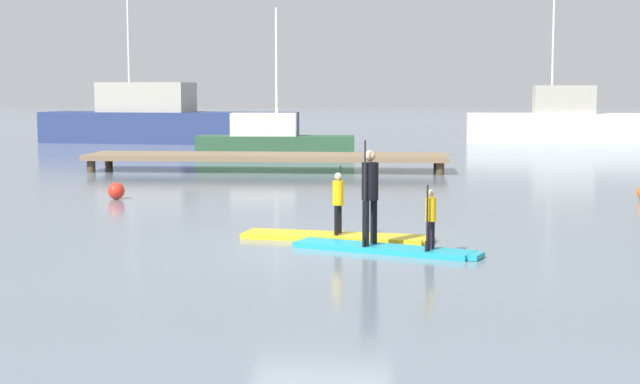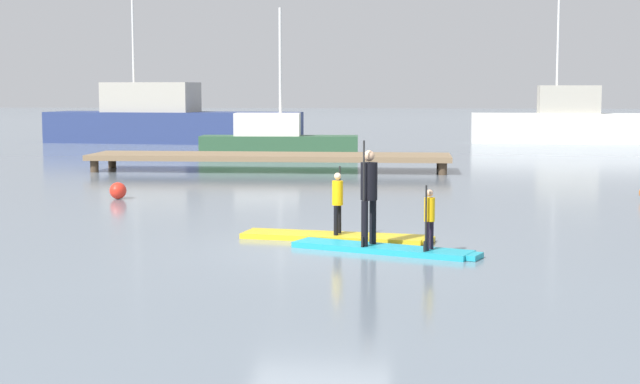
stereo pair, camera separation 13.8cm
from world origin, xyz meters
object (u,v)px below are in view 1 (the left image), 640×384
object	(u,v)px
paddleboard_near	(337,237)
paddler_child_front	(430,216)
paddleboard_far	(386,249)
motor_boat_small_navy	(273,141)
paddler_child_solo	(338,200)
fishing_boat_white_large	(164,121)
paddler_adult	(370,191)
fishing_boat_green_midground	(558,122)
mooring_buoy_near	(116,191)

from	to	relation	value
paddleboard_near	paddler_child_front	bearing A→B (deg)	-44.18
paddleboard_far	motor_boat_small_navy	size ratio (longest dim) A/B	0.52
motor_boat_small_navy	paddleboard_near	bearing A→B (deg)	-79.25
paddler_child_solo	fishing_boat_white_large	xyz separation A→B (m)	(-11.05, 31.52, 0.38)
paddler_adult	fishing_boat_green_midground	world-z (taller)	fishing_boat_green_midground
paddler_child_front	paddleboard_near	bearing A→B (deg)	135.82
fishing_boat_white_large	paddleboard_near	bearing A→B (deg)	-70.70
paddler_adult	mooring_buoy_near	size ratio (longest dim) A/B	4.26
fishing_boat_white_large	motor_boat_small_navy	distance (m)	12.79
paddleboard_near	paddler_child_solo	distance (m)	0.71
fishing_boat_white_large	mooring_buoy_near	bearing A→B (deg)	-78.91
paddler_child_solo	fishing_boat_green_midground	xyz separation A→B (m)	(9.29, 32.87, 0.32)
paddleboard_near	fishing_boat_green_midground	distance (m)	34.18
paddleboard_near	motor_boat_small_navy	world-z (taller)	motor_boat_small_navy
fishing_boat_white_large	fishing_boat_green_midground	xyz separation A→B (m)	(20.34, 1.35, -0.07)
paddler_adult	fishing_boat_white_large	size ratio (longest dim) A/B	0.14
paddler_child_solo	motor_boat_small_navy	xyz separation A→B (m)	(-3.98, 20.87, -0.05)
paddleboard_near	mooring_buoy_near	xyz separation A→B (m)	(-6.07, 6.15, 0.17)
fishing_boat_green_midground	paddleboard_near	bearing A→B (deg)	-105.80
paddleboard_far	fishing_boat_white_large	distance (m)	34.97
paddleboard_near	paddleboard_far	distance (m)	1.61
fishing_boat_white_large	fishing_boat_green_midground	world-z (taller)	fishing_boat_white_large
mooring_buoy_near	paddleboard_far	bearing A→B (deg)	-46.82
paddler_child_solo	fishing_boat_green_midground	distance (m)	34.16
paddleboard_far	mooring_buoy_near	distance (m)	10.23
paddler_adult	fishing_boat_white_large	bearing A→B (deg)	109.64
paddleboard_near	mooring_buoy_near	world-z (taller)	mooring_buoy_near
paddleboard_near	paddler_child_front	distance (m)	2.42
fishing_boat_white_large	motor_boat_small_navy	bearing A→B (deg)	-56.39
paddler_child_solo	motor_boat_small_navy	size ratio (longest dim) A/B	0.20
paddleboard_far	paddler_adult	bearing A→B (deg)	159.04
paddler_adult	motor_boat_small_navy	bearing A→B (deg)	101.78
paddleboard_far	paddler_child_solo	bearing A→B (deg)	124.87
mooring_buoy_near	paddler_adult	bearing A→B (deg)	-47.61
paddleboard_far	paddler_adult	world-z (taller)	paddler_adult
paddler_adult	fishing_boat_green_midground	xyz separation A→B (m)	(8.66, 34.08, 0.02)
paddler_adult	fishing_boat_white_large	world-z (taller)	fishing_boat_white_large
paddleboard_near	mooring_buoy_near	distance (m)	8.64
fishing_boat_white_large	mooring_buoy_near	xyz separation A→B (m)	(4.97, -25.38, -0.92)
paddler_adult	fishing_boat_green_midground	size ratio (longest dim) A/B	0.20
paddler_adult	paddleboard_far	bearing A→B (deg)	-20.96
motor_boat_small_navy	paddler_child_solo	bearing A→B (deg)	-79.21
fishing_boat_white_large	fishing_boat_green_midground	bearing A→B (deg)	3.79
paddler_child_front	paddler_child_solo	bearing A→B (deg)	135.43
paddleboard_near	paddler_child_front	size ratio (longest dim) A/B	3.29
paddleboard_far	motor_boat_small_navy	world-z (taller)	motor_boat_small_navy
paddleboard_far	fishing_boat_white_large	world-z (taller)	fishing_boat_white_large
paddleboard_far	fishing_boat_white_large	size ratio (longest dim) A/B	0.25
fishing_boat_white_large	mooring_buoy_near	world-z (taller)	fishing_boat_white_large
paddleboard_far	motor_boat_small_navy	distance (m)	22.74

